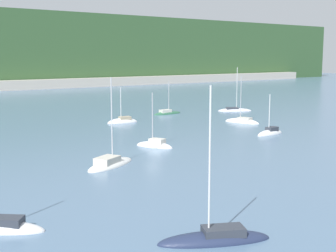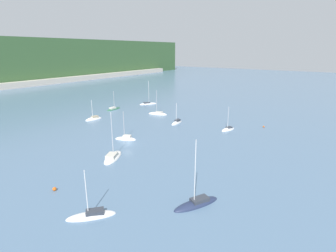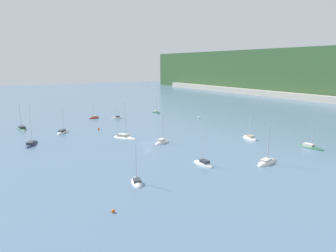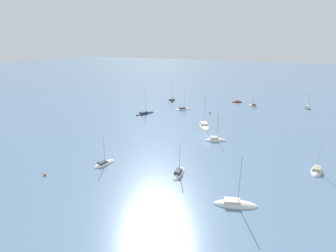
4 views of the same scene
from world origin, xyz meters
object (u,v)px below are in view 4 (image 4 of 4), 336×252
Objects in this scene: sailboat_8 at (253,106)px; sailboat_11 at (145,114)px; sailboat_2 at (183,110)px; mooring_buoy_2 at (45,175)px; sailboat_4 at (308,108)px; sailboat_7 at (237,102)px; sailboat_12 at (104,164)px; sailboat_5 at (216,140)px; sailboat_9 at (172,100)px; sailboat_3 at (316,171)px; sailboat_10 at (235,205)px; sailboat_1 at (179,174)px; sailboat_13 at (204,126)px; mooring_buoy_1 at (210,113)px.

sailboat_11 is at bearing 44.48° from sailboat_8.
sailboat_8 is at bearing -15.71° from sailboat_2.
sailboat_11 reaches higher than mooring_buoy_2.
sailboat_2 is 53.43m from sailboat_4.
sailboat_7 is 79.93m from sailboat_12.
sailboat_9 reaches higher than sailboat_5.
sailboat_5 is 0.94× the size of sailboat_9.
sailboat_5 is 32.70m from sailboat_12.
sailboat_10 is at bearing 154.80° from sailboat_3.
sailboat_9 reaches higher than sailboat_12.
sailboat_2 is 1.47× the size of sailboat_8.
sailboat_7 is 0.62× the size of sailboat_10.
sailboat_1 is at bearing -33.44° from sailboat_4.
sailboat_13 reaches higher than sailboat_10.
sailboat_3 reaches higher than mooring_buoy_2.
sailboat_1 reaches higher than mooring_buoy_1.
sailboat_11 is 1.05× the size of sailboat_13.
sailboat_12 is at bearing 137.92° from mooring_buoy_2.
sailboat_4 is 29.72m from sailboat_7.
sailboat_13 is (40.91, -4.29, 0.02)m from sailboat_7.
mooring_buoy_2 is (5.56, -39.69, 0.19)m from sailboat_10.
sailboat_10 is (81.78, 13.05, -0.03)m from sailboat_7.
sailboat_8 is 76.85m from sailboat_12.
sailboat_11 is at bearing 128.10° from sailboat_5.
sailboat_1 is 0.83× the size of sailboat_9.
sailboat_8 is 0.62× the size of sailboat_9.
sailboat_12 is at bearing 95.15° from sailboat_1.
mooring_buoy_2 is (64.40, -8.18, 0.18)m from sailboat_2.
sailboat_11 is (29.59, -37.99, 0.02)m from sailboat_8.
sailboat_7 is (0.17, -29.71, 0.03)m from sailboat_4.
sailboat_4 is 104.08m from mooring_buoy_2.
sailboat_10 is at bearing 97.97° from mooring_buoy_2.
sailboat_4 is at bearing 9.05° from sailboat_3.
sailboat_10 is (6.56, 13.25, -0.02)m from sailboat_1.
sailboat_2 is at bearing 60.75° from sailboat_3.
sailboat_9 is 84.10m from sailboat_10.
sailboat_3 reaches higher than sailboat_4.
sailboat_4 is 0.66× the size of sailboat_13.
sailboat_2 is at bearing -96.13° from mooring_buoy_1.
sailboat_13 is (35.40, -12.13, 0.05)m from sailboat_8.
sailboat_8 is (5.68, -21.88, 0.01)m from sailboat_4.
sailboat_2 is 1.14× the size of sailboat_4.
sailboat_3 is 0.93× the size of sailboat_5.
sailboat_7 is 1.10× the size of sailboat_8.
sailboat_5 reaches higher than sailboat_7.
mooring_buoy_2 is (25.42, -54.22, 0.18)m from sailboat_3.
mooring_buoy_1 is (-57.58, -19.74, 0.26)m from sailboat_10.
sailboat_3 is 50.97m from mooring_buoy_1.
sailboat_7 is (-75.22, 0.20, 0.00)m from sailboat_1.
sailboat_11 is (-40.13, -29.95, 0.00)m from sailboat_1.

